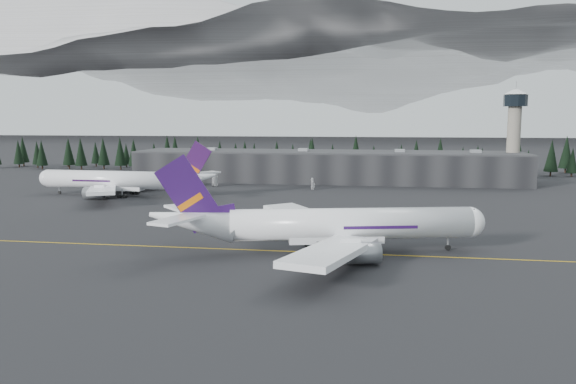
% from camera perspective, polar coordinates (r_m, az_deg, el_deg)
% --- Properties ---
extents(ground, '(1400.00, 1400.00, 0.00)m').
position_cam_1_polar(ground, '(114.74, -1.56, -5.75)').
color(ground, black).
rests_on(ground, ground).
extents(taxiline, '(400.00, 0.40, 0.02)m').
position_cam_1_polar(taxiline, '(112.82, -1.74, -5.98)').
color(taxiline, gold).
rests_on(taxiline, ground).
extents(terminal, '(160.00, 30.00, 12.60)m').
position_cam_1_polar(terminal, '(236.53, 3.95, 2.63)').
color(terminal, black).
rests_on(terminal, ground).
extents(control_tower, '(10.00, 10.00, 37.70)m').
position_cam_1_polar(control_tower, '(244.01, 22.00, 6.28)').
color(control_tower, gray).
rests_on(control_tower, ground).
extents(treeline, '(360.00, 20.00, 15.00)m').
position_cam_1_polar(treeline, '(273.22, 4.63, 3.53)').
color(treeline, black).
rests_on(treeline, ground).
extents(mountain_ridge, '(4400.00, 900.00, 420.00)m').
position_cam_1_polar(mountain_ridge, '(1110.30, 7.92, 6.07)').
color(mountain_ridge, white).
rests_on(mountain_ridge, ground).
extents(jet_main, '(65.64, 59.92, 19.58)m').
position_cam_1_polar(jet_main, '(110.43, 3.46, -3.36)').
color(jet_main, white).
rests_on(jet_main, ground).
extents(jet_parked, '(64.73, 59.69, 19.02)m').
position_cam_1_polar(jet_parked, '(198.42, -16.27, 1.14)').
color(jet_parked, white).
rests_on(jet_parked, ground).
extents(gse_vehicle_a, '(3.81, 5.46, 1.39)m').
position_cam_1_polar(gse_vehicle_a, '(219.67, -7.43, 0.74)').
color(gse_vehicle_a, silver).
rests_on(gse_vehicle_a, ground).
extents(gse_vehicle_b, '(4.81, 2.74, 1.54)m').
position_cam_1_polar(gse_vehicle_b, '(207.64, 2.55, 0.43)').
color(gse_vehicle_b, silver).
rests_on(gse_vehicle_b, ground).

